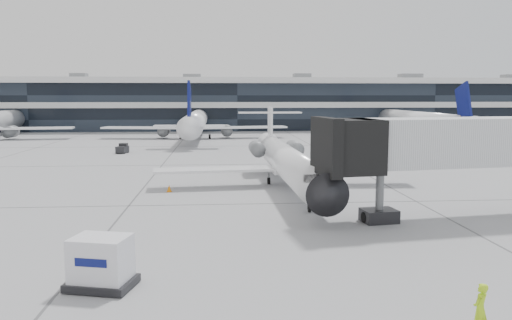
{
  "coord_description": "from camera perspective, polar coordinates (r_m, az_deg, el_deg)",
  "views": [
    {
      "loc": [
        -3.83,
        -33.62,
        7.41
      ],
      "look_at": [
        -1.09,
        3.52,
        2.6
      ],
      "focal_mm": 35.0,
      "sensor_mm": 36.0,
      "label": 1
    }
  ],
  "objects": [
    {
      "name": "cargo_uld",
      "position": [
        20.53,
        -17.27,
        -11.16
      ],
      "size": [
        2.81,
        2.35,
        1.99
      ],
      "rotation": [
        0.0,
        0.0,
        -0.25
      ],
      "color": "black",
      "rests_on": "ground"
    },
    {
      "name": "bg_jet_right",
      "position": [
        95.88,
        17.75,
        2.57
      ],
      "size": [
        32.0,
        40.0,
        9.6
      ],
      "primitive_type": null,
      "color": "white",
      "rests_on": "ground"
    },
    {
      "name": "traffic_cone",
      "position": [
        39.29,
        -9.9,
        -3.22
      ],
      "size": [
        0.51,
        0.51,
        0.57
      ],
      "rotation": [
        0.0,
        0.0,
        -0.42
      ],
      "color": "orange",
      "rests_on": "ground"
    },
    {
      "name": "ramp_worker",
      "position": [
        17.55,
        24.24,
        -15.3
      ],
      "size": [
        0.73,
        0.69,
        1.68
      ],
      "primitive_type": "imported",
      "rotation": [
        0.0,
        0.0,
        3.8
      ],
      "color": "#BDF619",
      "rests_on": "ground"
    },
    {
      "name": "bg_jet_center",
      "position": [
        89.03,
        -6.9,
        2.53
      ],
      "size": [
        32.0,
        40.0,
        9.6
      ],
      "primitive_type": null,
      "color": "white",
      "rests_on": "ground"
    },
    {
      "name": "jet_bridge",
      "position": [
        33.56,
        25.09,
        1.85
      ],
      "size": [
        19.64,
        6.32,
        6.31
      ],
      "rotation": [
        0.0,
        0.0,
        0.14
      ],
      "color": "#B0B3B5",
      "rests_on": "ground"
    },
    {
      "name": "terminal",
      "position": [
        115.71,
        -2.34,
        6.16
      ],
      "size": [
        170.0,
        22.0,
        10.0
      ],
      "primitive_type": "cube",
      "color": "black",
      "rests_on": "ground"
    },
    {
      "name": "ground",
      "position": [
        34.64,
        2.23,
        -5.0
      ],
      "size": [
        220.0,
        220.0,
        0.0
      ],
      "primitive_type": "plane",
      "color": "gray",
      "rests_on": "ground"
    },
    {
      "name": "far_tug",
      "position": [
        67.09,
        -15.01,
        1.25
      ],
      "size": [
        1.48,
        2.14,
        1.26
      ],
      "rotation": [
        0.0,
        0.0,
        -0.17
      ],
      "color": "black",
      "rests_on": "ground"
    },
    {
      "name": "regional_jet",
      "position": [
        40.96,
        3.52,
        -0.05
      ],
      "size": [
        21.76,
        27.08,
        6.26
      ],
      "rotation": [
        0.0,
        0.0,
        0.02
      ],
      "color": "white",
      "rests_on": "ground"
    }
  ]
}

